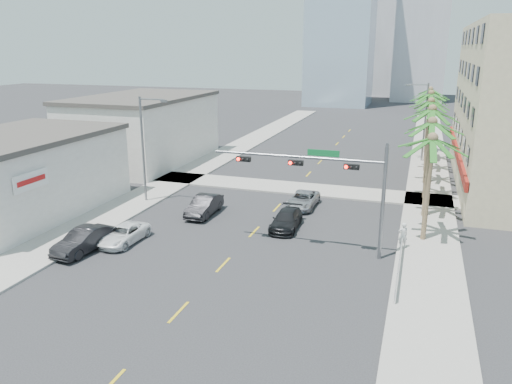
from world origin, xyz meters
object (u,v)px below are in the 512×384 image
car_lane_center (303,200)px  pedestrian (403,235)px  traffic_signal_mast (332,177)px  car_lane_left (204,205)px  car_parked_mid (84,240)px  car_lane_right (286,220)px  car_parked_far (123,234)px

car_lane_center → pedestrian: bearing=-38.2°
traffic_signal_mast → car_lane_left: (-10.78, 4.47, -4.30)m
traffic_signal_mast → car_lane_left: 12.44m
car_parked_mid → pedestrian: bearing=24.9°
car_lane_right → car_parked_mid: bearing=-146.1°
car_parked_far → pedestrian: (18.10, 4.72, 0.41)m
car_lane_center → pedestrian: size_ratio=2.67×
car_lane_left → car_parked_far: bearing=-112.5°
car_lane_right → car_lane_left: bearing=169.8°
traffic_signal_mast → pedestrian: size_ratio=6.42×
traffic_signal_mast → car_lane_left: bearing=157.5°
traffic_signal_mast → car_parked_mid: (-15.18, -4.83, -4.30)m
car_parked_mid → pedestrian: (19.70, 6.84, 0.25)m
car_parked_mid → car_parked_far: 2.66m
traffic_signal_mast → car_lane_center: traffic_signal_mast is taller
traffic_signal_mast → pedestrian: traffic_signal_mast is taller
car_lane_right → car_lane_center: bearing=87.7°
car_parked_mid → car_lane_right: (11.40, 8.33, -0.11)m
car_lane_center → car_lane_right: size_ratio=1.02×
car_parked_far → car_lane_left: (2.80, 7.18, 0.16)m
car_parked_far → car_lane_left: 7.71m
traffic_signal_mast → car_lane_right: size_ratio=2.45×
car_parked_far → car_lane_left: size_ratio=0.94×
car_lane_center → pedestrian: 10.75m
car_lane_right → pedestrian: size_ratio=2.62×
car_lane_left → car_lane_right: car_lane_left is taller
car_parked_mid → traffic_signal_mast: bearing=23.4°
traffic_signal_mast → car_parked_mid: size_ratio=2.40×
traffic_signal_mast → car_parked_far: size_ratio=2.55×
car_parked_mid → car_lane_center: (11.40, 13.66, -0.12)m
car_parked_far → car_lane_right: car_lane_right is taller
car_parked_mid → car_lane_left: size_ratio=1.00×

